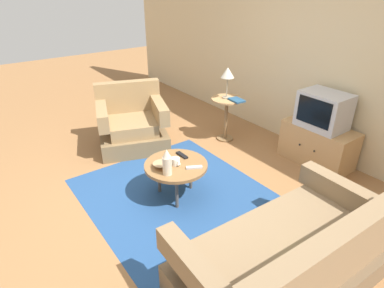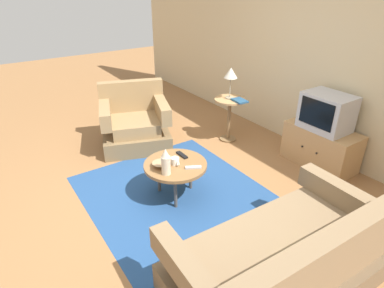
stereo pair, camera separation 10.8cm
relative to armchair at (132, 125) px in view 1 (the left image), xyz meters
The scene contains 16 objects.
ground_plane 1.49m from the armchair, ahead, with size 16.00×16.00×0.00m, color olive.
back_wall 2.70m from the armchair, 54.47° to the left, with size 9.00×0.12×2.70m, color #CCB78E.
area_rug 1.44m from the armchair, ahead, with size 2.09×1.86×0.00m, color navy.
armchair is the anchor object (origin of this frame).
couch 2.89m from the armchair, ahead, with size 1.01×1.73×0.84m.
coffee_table 1.41m from the armchair, ahead, with size 0.68×0.68×0.41m.
side_table 1.37m from the armchair, 61.37° to the left, with size 0.44×0.44×0.64m.
tv_stand 2.53m from the armchair, 42.40° to the left, with size 0.90×0.47×0.51m.
television 2.55m from the armchair, 42.06° to the left, with size 0.55×0.42×0.45m.
table_lamp 1.52m from the armchair, 62.06° to the left, with size 0.19×0.19×0.44m.
vase 1.58m from the armchair, 13.43° to the right, with size 0.10×0.10×0.28m.
mug 1.43m from the armchair, ahead, with size 0.13×0.09×0.08m.
bowl 1.41m from the armchair, 14.00° to the right, with size 0.18×0.18×0.05m.
tv_remote_dark 1.30m from the armchair, ahead, with size 0.17×0.05×0.02m.
tv_remote_silver 1.59m from the armchair, ahead, with size 0.12×0.17×0.02m.
book 1.52m from the armchair, 56.71° to the left, with size 0.23×0.17×0.02m.
Camera 1 is at (2.43, -1.57, 2.18)m, focal length 30.14 mm.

